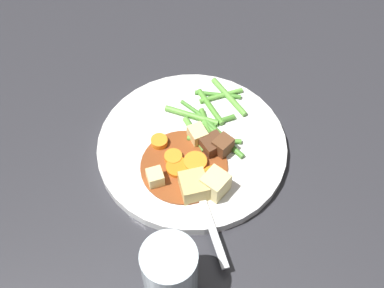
% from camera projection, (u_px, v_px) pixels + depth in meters
% --- Properties ---
extents(ground_plane, '(3.00, 3.00, 0.00)m').
position_uv_depth(ground_plane, '(192.00, 150.00, 0.77)').
color(ground_plane, '#2D2D33').
extents(dinner_plate, '(0.28, 0.28, 0.02)m').
position_uv_depth(dinner_plate, '(192.00, 147.00, 0.76)').
color(dinner_plate, white).
rests_on(dinner_plate, ground_plane).
extents(stew_sauce, '(0.12, 0.12, 0.00)m').
position_uv_depth(stew_sauce, '(187.00, 167.00, 0.73)').
color(stew_sauce, brown).
rests_on(stew_sauce, dinner_plate).
extents(carrot_slice_0, '(0.03, 0.03, 0.01)m').
position_uv_depth(carrot_slice_0, '(173.00, 158.00, 0.73)').
color(carrot_slice_0, orange).
rests_on(carrot_slice_0, dinner_plate).
extents(carrot_slice_1, '(0.04, 0.04, 0.01)m').
position_uv_depth(carrot_slice_1, '(195.00, 163.00, 0.73)').
color(carrot_slice_1, orange).
rests_on(carrot_slice_1, dinner_plate).
extents(carrot_slice_2, '(0.04, 0.04, 0.01)m').
position_uv_depth(carrot_slice_2, '(177.00, 168.00, 0.72)').
color(carrot_slice_2, orange).
rests_on(carrot_slice_2, dinner_plate).
extents(carrot_slice_3, '(0.04, 0.04, 0.01)m').
position_uv_depth(carrot_slice_3, '(214.00, 178.00, 0.71)').
color(carrot_slice_3, orange).
rests_on(carrot_slice_3, dinner_plate).
extents(carrot_slice_4, '(0.03, 0.03, 0.01)m').
position_uv_depth(carrot_slice_4, '(159.00, 142.00, 0.75)').
color(carrot_slice_4, orange).
rests_on(carrot_slice_4, dinner_plate).
extents(potato_chunk_0, '(0.03, 0.03, 0.02)m').
position_uv_depth(potato_chunk_0, '(198.00, 135.00, 0.75)').
color(potato_chunk_0, '#EAD68C').
rests_on(potato_chunk_0, dinner_plate).
extents(potato_chunk_1, '(0.03, 0.03, 0.02)m').
position_uv_depth(potato_chunk_1, '(155.00, 178.00, 0.71)').
color(potato_chunk_1, '#EAD68C').
rests_on(potato_chunk_1, dinner_plate).
extents(potato_chunk_2, '(0.04, 0.04, 0.03)m').
position_uv_depth(potato_chunk_2, '(215.00, 184.00, 0.69)').
color(potato_chunk_2, '#EAD68C').
rests_on(potato_chunk_2, dinner_plate).
extents(potato_chunk_3, '(0.05, 0.05, 0.03)m').
position_uv_depth(potato_chunk_3, '(194.00, 186.00, 0.69)').
color(potato_chunk_3, '#DBBC6B').
rests_on(potato_chunk_3, dinner_plate).
extents(meat_chunk_0, '(0.04, 0.04, 0.02)m').
position_uv_depth(meat_chunk_0, '(214.00, 142.00, 0.74)').
color(meat_chunk_0, '#56331E').
rests_on(meat_chunk_0, dinner_plate).
extents(meat_chunk_1, '(0.03, 0.03, 0.03)m').
position_uv_depth(meat_chunk_1, '(222.00, 148.00, 0.73)').
color(meat_chunk_1, brown).
rests_on(meat_chunk_1, dinner_plate).
extents(green_bean_0, '(0.02, 0.07, 0.01)m').
position_uv_depth(green_bean_0, '(218.00, 95.00, 0.80)').
color(green_bean_0, '#4C8E33').
rests_on(green_bean_0, dinner_plate).
extents(green_bean_1, '(0.02, 0.08, 0.01)m').
position_uv_depth(green_bean_1, '(192.00, 116.00, 0.78)').
color(green_bean_1, '#66AD42').
rests_on(green_bean_1, dinner_plate).
extents(green_bean_2, '(0.02, 0.08, 0.01)m').
position_uv_depth(green_bean_2, '(214.00, 140.00, 0.75)').
color(green_bean_2, '#599E38').
rests_on(green_bean_2, dinner_plate).
extents(green_bean_3, '(0.05, 0.06, 0.01)m').
position_uv_depth(green_bean_3, '(221.00, 96.00, 0.80)').
color(green_bean_3, '#66AD42').
rests_on(green_bean_3, dinner_plate).
extents(green_bean_4, '(0.05, 0.06, 0.01)m').
position_uv_depth(green_bean_4, '(213.00, 123.00, 0.77)').
color(green_bean_4, '#4C8E33').
rests_on(green_bean_4, dinner_plate).
extents(green_bean_5, '(0.06, 0.07, 0.01)m').
position_uv_depth(green_bean_5, '(229.00, 97.00, 0.80)').
color(green_bean_5, '#66AD42').
rests_on(green_bean_5, dinner_plate).
extents(green_bean_6, '(0.05, 0.05, 0.01)m').
position_uv_depth(green_bean_6, '(193.00, 134.00, 0.76)').
color(green_bean_6, '#66AD42').
rests_on(green_bean_6, dinner_plate).
extents(green_bean_7, '(0.07, 0.05, 0.01)m').
position_uv_depth(green_bean_7, '(208.00, 131.00, 0.76)').
color(green_bean_7, '#599E38').
rests_on(green_bean_7, dinner_plate).
extents(green_bean_8, '(0.05, 0.07, 0.01)m').
position_uv_depth(green_bean_8, '(223.00, 139.00, 0.75)').
color(green_bean_8, '#4C8E33').
rests_on(green_bean_8, dinner_plate).
extents(green_bean_9, '(0.04, 0.07, 0.01)m').
position_uv_depth(green_bean_9, '(199.00, 113.00, 0.78)').
color(green_bean_9, '#4C8E33').
rests_on(green_bean_9, dinner_plate).
extents(green_bean_10, '(0.06, 0.06, 0.01)m').
position_uv_depth(green_bean_10, '(210.00, 107.00, 0.79)').
color(green_bean_10, '#599E38').
rests_on(green_bean_10, dinner_plate).
extents(green_bean_11, '(0.05, 0.06, 0.01)m').
position_uv_depth(green_bean_11, '(213.00, 128.00, 0.76)').
color(green_bean_11, '#4C8E33').
rests_on(green_bean_11, dinner_plate).
extents(fork, '(0.16, 0.11, 0.00)m').
position_uv_depth(fork, '(204.00, 204.00, 0.69)').
color(fork, silver).
rests_on(fork, dinner_plate).
extents(water_glass, '(0.07, 0.07, 0.10)m').
position_uv_depth(water_glass, '(170.00, 273.00, 0.60)').
color(water_glass, silver).
rests_on(water_glass, ground_plane).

